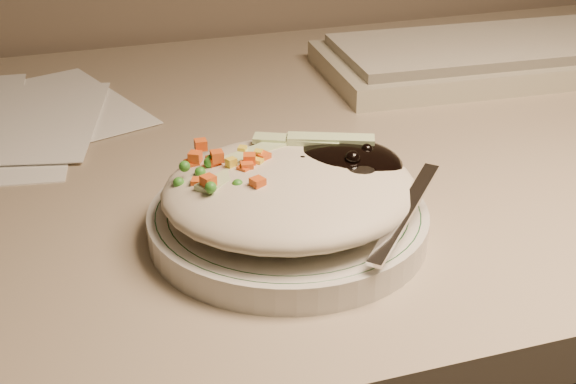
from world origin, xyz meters
name	(u,v)px	position (x,y,z in m)	size (l,w,h in m)	color
desk	(334,298)	(0.00, 1.38, 0.54)	(1.40, 0.70, 0.74)	gray
plate	(288,222)	(-0.11, 1.21, 0.75)	(0.21, 0.21, 0.02)	silver
plate_rim	(288,211)	(-0.11, 1.21, 0.76)	(0.20, 0.20, 0.00)	#144723
meal	(294,185)	(-0.11, 1.21, 0.78)	(0.21, 0.19, 0.05)	#BFB49B
keyboard	(533,52)	(0.30, 1.50, 0.76)	(0.52, 0.21, 0.04)	#ACA68D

